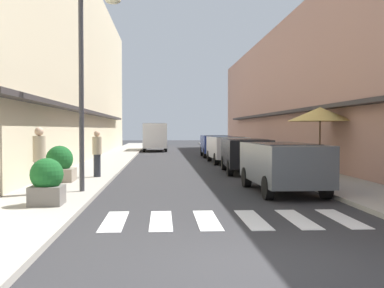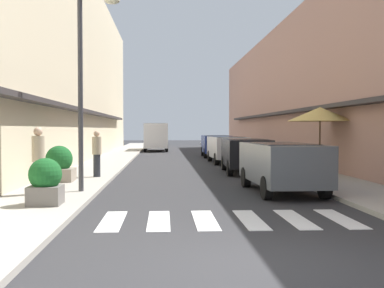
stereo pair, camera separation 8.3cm
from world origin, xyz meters
TOP-DOWN VIEW (x-y plane):
  - ground_plane at (0.00, 19.76)m, footprint 108.65×108.65m
  - sidewalk_left at (-4.42, 19.76)m, footprint 2.40×69.14m
  - sidewalk_right at (4.42, 19.76)m, footprint 2.40×69.14m
  - building_row_left at (-8.12, 21.22)m, footprint 5.50×46.45m
  - building_row_right at (8.12, 21.22)m, footprint 5.50×46.45m
  - crosswalk at (-0.00, 3.41)m, footprint 5.20×2.20m
  - parked_car_near at (2.17, 7.53)m, footprint 1.90×4.31m
  - parked_car_mid at (2.17, 13.88)m, footprint 1.96×4.31m
  - parked_car_far at (2.17, 19.77)m, footprint 1.90×4.45m
  - parked_car_distant at (2.17, 25.55)m, footprint 1.86×4.10m
  - delivery_van at (-2.02, 34.68)m, footprint 2.06×5.42m
  - street_lamp at (-3.49, 7.32)m, footprint 1.19×0.28m
  - cafe_umbrella at (4.79, 12.04)m, footprint 2.55×2.55m
  - planter_corner at (-4.08, 4.91)m, footprint 0.77×0.77m
  - planter_midblock at (-4.86, 9.97)m, footprint 0.98×0.98m
  - pedestrian_walking_near at (-4.71, 6.73)m, footprint 0.34×0.34m
  - pedestrian_walking_far at (-3.80, 11.42)m, footprint 0.34×0.34m

SIDE VIEW (x-z plane):
  - ground_plane at x=0.00m, z-range 0.00..0.00m
  - crosswalk at x=0.00m, z-range 0.00..0.01m
  - sidewalk_left at x=-4.42m, z-range 0.00..0.12m
  - sidewalk_right at x=4.42m, z-range 0.00..0.12m
  - planter_corner at x=-4.08m, z-range 0.11..1.21m
  - planter_midblock at x=-4.86m, z-range 0.08..1.28m
  - parked_car_distant at x=2.17m, z-range 0.19..1.66m
  - parked_car_mid at x=2.17m, z-range 0.19..1.66m
  - parked_car_near at x=2.17m, z-range 0.19..1.66m
  - parked_car_far at x=2.17m, z-range 0.19..1.66m
  - pedestrian_walking_far at x=-3.80m, z-range 0.17..1.88m
  - pedestrian_walking_near at x=-4.71m, z-range 0.18..2.00m
  - delivery_van at x=-2.02m, z-range 0.22..2.59m
  - cafe_umbrella at x=4.79m, z-range 1.15..3.77m
  - street_lamp at x=-3.49m, z-range 0.73..6.37m
  - building_row_right at x=8.12m, z-range 0.00..8.24m
  - building_row_left at x=-8.12m, z-range 0.00..11.12m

